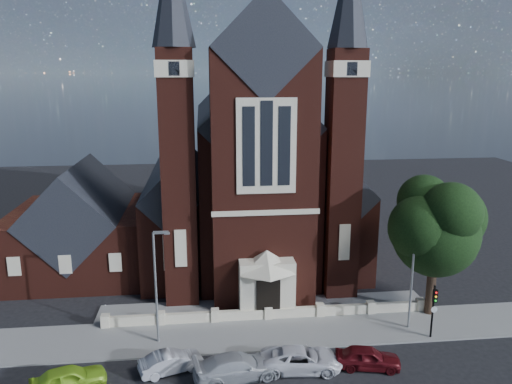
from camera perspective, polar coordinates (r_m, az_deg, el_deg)
The scene contains 15 objects.
ground at distance 46.67m, azimuth -0.01°, elevation -9.51°, with size 120.00×120.00×0.00m, color black.
pavement_strip at distance 37.30m, azimuth 1.81°, elevation -15.76°, with size 60.00×5.00×0.12m, color gray.
forecourt_paving at distance 40.80m, azimuth 1.01°, elevation -13.04°, with size 26.00×3.00×0.14m, color gray.
forecourt_wall at distance 39.04m, azimuth 1.39°, elevation -14.34°, with size 24.00×0.40×0.90m, color beige.
church at distance 51.85m, azimuth -0.97°, elevation 2.31°, with size 20.01×34.90×29.20m.
parish_hall at distance 49.19m, azimuth -19.33°, elevation -4.10°, with size 12.00×12.20×10.24m.
street_tree at distance 39.27m, azimuth 20.20°, elevation -4.04°, with size 6.40×6.60×10.70m.
street_lamp_left at distance 34.66m, azimuth -11.27°, elevation -9.93°, with size 1.16×0.22×8.09m.
street_lamp_right at distance 37.54m, azimuth 17.59°, elevation -8.46°, with size 1.16×0.22×8.09m.
traffic_signal at distance 37.40m, azimuth 19.65°, elevation -12.07°, with size 0.28×0.42×4.00m.
car_lime_van at distance 33.11m, azimuth -20.64°, elevation -19.33°, with size 1.74×4.33×1.47m, color #91C928.
car_silver_a at distance 33.25m, azimuth -9.67°, elevation -18.60°, with size 1.39×3.99×1.31m, color #B3B5BC.
car_silver_b at distance 32.20m, azimuth -2.22°, elevation -19.33°, with size 2.16×5.32×1.54m, color #A9ACB1.
car_white_suv at distance 33.11m, azimuth 5.20°, elevation -18.48°, with size 2.38×5.16×1.44m, color white.
car_dark_red at distance 33.90m, azimuth 12.63°, elevation -17.98°, with size 1.66×4.12×1.40m, color #540E13.
Camera 1 is at (-4.68, -27.72, 18.19)m, focal length 35.00 mm.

